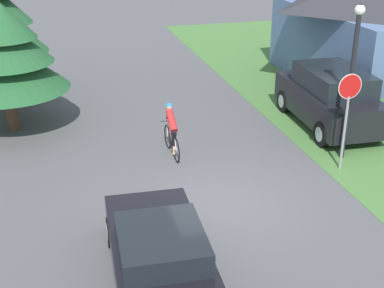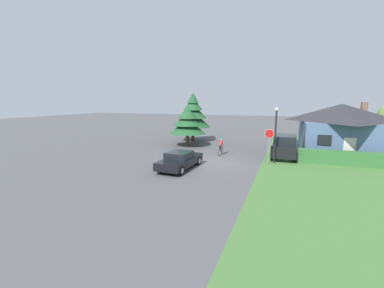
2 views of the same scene
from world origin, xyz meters
name	(u,v)px [view 2 (image 2 of 2)]	position (x,y,z in m)	size (l,w,h in m)	color
ground_plane	(215,163)	(0.00, 0.00, 0.00)	(140.00, 140.00, 0.00)	#515154
grass_verge_right	(368,164)	(11.54, 4.00, 0.01)	(16.00, 36.00, 0.01)	#477538
cottage_house	(340,128)	(10.10, 8.46, 2.45)	(7.65, 8.88, 4.88)	slate
hedge_row	(339,158)	(9.32, 3.00, 0.55)	(9.37, 0.90, 1.10)	#387038
sedan_left_lane	(180,160)	(-2.01, -2.61, 0.65)	(2.07, 4.70, 1.32)	black
cyclist	(221,147)	(-0.40, 3.35, 0.74)	(0.44, 1.81, 1.56)	black
parked_suv_right	(285,146)	(5.24, 4.19, 1.01)	(2.24, 4.76, 2.04)	black
stop_sign	(269,140)	(4.03, 1.12, 1.98)	(0.70, 0.07, 2.81)	gray
street_lamp	(276,130)	(4.46, 1.78, 2.71)	(0.29, 0.29, 4.56)	black
conifer_tall_near	(187,122)	(-5.09, 6.68, 2.65)	(4.01, 4.01, 4.31)	#4C3823
conifer_tall_far	(193,114)	(-5.84, 10.44, 3.40)	(4.36, 4.36, 6.03)	#4C3823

